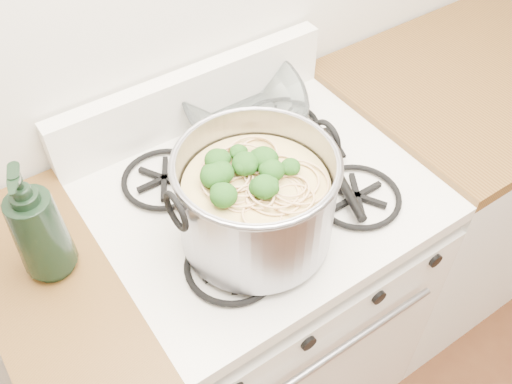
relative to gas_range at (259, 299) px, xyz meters
name	(u,v)px	position (x,y,z in m)	size (l,w,h in m)	color
gas_range	(259,299)	(0.00, 0.00, 0.00)	(0.76, 0.66, 0.92)	white
counter_right	(465,173)	(0.88, 0.00, 0.02)	(1.00, 0.65, 0.92)	silver
stock_pot	(256,201)	(-0.09, -0.11, 0.59)	(0.36, 0.33, 0.22)	gray
spatula	(321,143)	(0.20, 0.02, 0.50)	(0.29, 0.31, 0.02)	black
glass_bowl	(244,110)	(0.11, 0.23, 0.50)	(0.13, 0.13, 0.03)	white
bottle	(36,223)	(-0.48, 0.05, 0.62)	(0.11, 0.11, 0.28)	black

